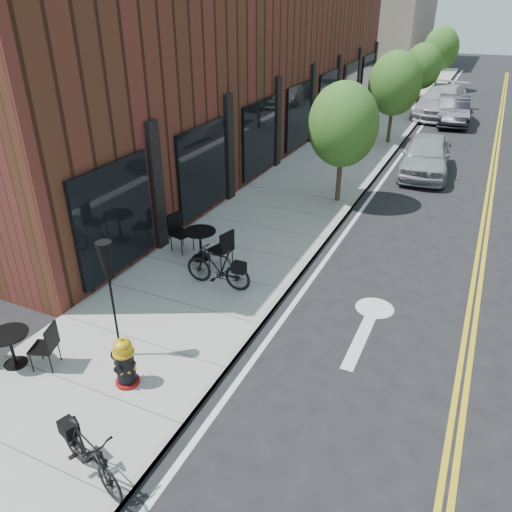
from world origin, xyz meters
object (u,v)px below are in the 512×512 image
Objects in this scene: fire_hydrant at (125,362)px; bistro_set_c at (200,240)px; patio_umbrella at (109,277)px; parked_car_b at (453,110)px; bistro_set_b at (10,344)px; parked_car_c at (441,101)px; parked_car_a at (426,155)px; bicycle_left at (218,267)px; bicycle_right at (89,454)px.

bistro_set_c is (-1.21, 4.60, 0.06)m from fire_hydrant.
patio_umbrella reaches higher than parked_car_b.
parked_car_b reaches higher than bistro_set_b.
parked_car_a is at bearing -81.73° from parked_car_c.
fire_hydrant is 0.41× the size of patio_umbrella.
fire_hydrant is 14.76m from parked_car_a.
parked_car_c is at bearing 95.52° from bistro_set_c.
bistro_set_b is 15.80m from parked_car_a.
parked_car_c is (2.80, 24.77, -1.01)m from patio_umbrella.
parked_car_b is (3.60, 23.16, -1.13)m from patio_umbrella.
bistro_set_b is (-2.07, -4.06, -0.05)m from bicycle_left.
fire_hydrant is 1.51m from patio_umbrella.
bicycle_right is at bearing 9.29° from bicycle_left.
bicycle_left is 20.39m from parked_car_b.
parked_car_b is (3.13, 20.15, 0.09)m from bicycle_left.
parked_car_c is at bearing 83.55° from patio_umbrella.
bicycle_left is 0.85× the size of bistro_set_c.
bicycle_left is 21.88m from parked_car_c.
patio_umbrella is (-1.40, 2.36, 1.25)m from bicycle_right.
bistro_set_c is at bearing -94.88° from parked_car_c.
bicycle_right reaches higher than bistro_set_b.
bicycle_right is at bearing -88.53° from parked_car_c.
bistro_set_c is (-1.07, 1.01, 0.02)m from bicycle_left.
parked_car_a is at bearing 63.88° from fire_hydrant.
bicycle_left is 5.45m from bicycle_right.
patio_umbrella reaches higher than parked_car_c.
patio_umbrella reaches higher than bistro_set_b.
parked_car_a is (3.06, 10.88, 0.12)m from bicycle_left.
parked_car_c is at bearing 173.36° from bicycle_left.
bicycle_left reaches higher than bicycle_right.
bistro_set_b is 2.29m from patio_umbrella.
bicycle_right is at bearing -59.36° from patio_umbrella.
bicycle_right is 0.81× the size of bistro_set_c.
parked_car_b is (4.20, 19.14, 0.07)m from bistro_set_c.
bistro_set_c is 19.59m from parked_car_b.
patio_umbrella is at bearing -92.02° from parked_car_c.
bistro_set_b is 0.39× the size of parked_car_a.
parked_car_b is at bearing 13.30° from bicycle_right.
parked_car_b reaches higher than bicycle_left.
bicycle_right is 27.16m from parked_car_c.
parked_car_b is (2.20, 25.52, 0.12)m from bicycle_right.
bistro_set_c is at bearing -117.15° from parked_car_a.
patio_umbrella is (-0.61, 0.57, 1.26)m from fire_hydrant.
fire_hydrant is 3.59m from bicycle_left.
bicycle_right is 0.66× the size of patio_umbrella.
parked_car_a is (3.53, 13.89, -1.10)m from patio_umbrella.
patio_umbrella is 14.38m from parked_car_a.
parked_car_a is 9.27m from parked_car_b.
bicycle_left is 0.29× the size of parked_car_c.
bistro_set_b is 5.17m from bistro_set_c.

